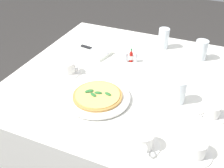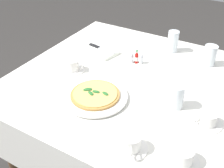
# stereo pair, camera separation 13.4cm
# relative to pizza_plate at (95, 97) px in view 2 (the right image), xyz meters

# --- Properties ---
(ground_plane) EXTENTS (8.00, 8.00, 0.00)m
(ground_plane) POSITION_rel_pizza_plate_xyz_m (0.05, 0.24, -0.75)
(ground_plane) COLOR #33302D
(dining_table) EXTENTS (1.14, 1.14, 0.74)m
(dining_table) POSITION_rel_pizza_plate_xyz_m (0.05, 0.24, -0.14)
(dining_table) COLOR white
(dining_table) RESTS_ON ground_plane
(pizza_plate) EXTENTS (0.31, 0.31, 0.02)m
(pizza_plate) POSITION_rel_pizza_plate_xyz_m (0.00, 0.00, 0.00)
(pizza_plate) COLOR white
(pizza_plate) RESTS_ON dining_table
(pizza) EXTENTS (0.23, 0.23, 0.02)m
(pizza) POSITION_rel_pizza_plate_xyz_m (-0.00, 0.00, 0.01)
(pizza) COLOR #C68E47
(pizza) RESTS_ON pizza_plate
(coffee_cup_right_edge) EXTENTS (0.13, 0.13, 0.07)m
(coffee_cup_right_edge) POSITION_rel_pizza_plate_xyz_m (0.29, -0.19, 0.02)
(coffee_cup_right_edge) COLOR white
(coffee_cup_right_edge) RESTS_ON dining_table
(coffee_cup_left_edge) EXTENTS (0.13, 0.13, 0.07)m
(coffee_cup_left_edge) POSITION_rel_pizza_plate_xyz_m (-0.24, 0.15, 0.02)
(coffee_cup_left_edge) COLOR white
(coffee_cup_left_edge) RESTS_ON dining_table
(coffee_cup_near_right) EXTENTS (0.13, 0.13, 0.06)m
(coffee_cup_near_right) POSITION_rel_pizza_plate_xyz_m (0.50, 0.09, 0.02)
(coffee_cup_near_right) COLOR white
(coffee_cup_near_right) RESTS_ON dining_table
(coffee_cup_far_right) EXTENTS (0.13, 0.13, 0.06)m
(coffee_cup_far_right) POSITION_rel_pizza_plate_xyz_m (0.47, -0.15, 0.02)
(coffee_cup_far_right) COLOR white
(coffee_cup_far_right) RESTS_ON dining_table
(water_glass_near_left) EXTENTS (0.07, 0.07, 0.13)m
(water_glass_near_left) POSITION_rel_pizza_plate_xyz_m (0.15, 0.64, 0.05)
(water_glass_near_left) COLOR white
(water_glass_near_left) RESTS_ON dining_table
(water_glass_far_left) EXTENTS (0.06, 0.06, 0.11)m
(water_glass_far_left) POSITION_rel_pizza_plate_xyz_m (0.35, 0.13, 0.04)
(water_glass_far_left) COLOR white
(water_glass_far_left) RESTS_ON dining_table
(water_glass_center_back) EXTENTS (0.07, 0.07, 0.12)m
(water_glass_center_back) POSITION_rel_pizza_plate_xyz_m (0.38, 0.59, 0.04)
(water_glass_center_back) COLOR white
(water_glass_center_back) RESTS_ON dining_table
(napkin_folded) EXTENTS (0.25, 0.18, 0.02)m
(napkin_folded) POSITION_rel_pizza_plate_xyz_m (-0.23, 0.41, -0.00)
(napkin_folded) COLOR white
(napkin_folded) RESTS_ON dining_table
(dinner_knife) EXTENTS (0.20, 0.05, 0.01)m
(dinner_knife) POSITION_rel_pizza_plate_xyz_m (-0.23, 0.41, 0.01)
(dinner_knife) COLOR silver
(dinner_knife) RESTS_ON napkin_folded
(hot_sauce_bottle) EXTENTS (0.02, 0.02, 0.08)m
(hot_sauce_bottle) POSITION_rel_pizza_plate_xyz_m (0.02, 0.40, 0.02)
(hot_sauce_bottle) COLOR #B7140F
(hot_sauce_bottle) RESTS_ON dining_table
(salt_shaker) EXTENTS (0.03, 0.03, 0.06)m
(salt_shaker) POSITION_rel_pizza_plate_xyz_m (0.05, 0.41, 0.01)
(salt_shaker) COLOR white
(salt_shaker) RESTS_ON dining_table
(pepper_shaker) EXTENTS (0.03, 0.03, 0.06)m
(pepper_shaker) POSITION_rel_pizza_plate_xyz_m (-0.01, 0.39, 0.01)
(pepper_shaker) COLOR white
(pepper_shaker) RESTS_ON dining_table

